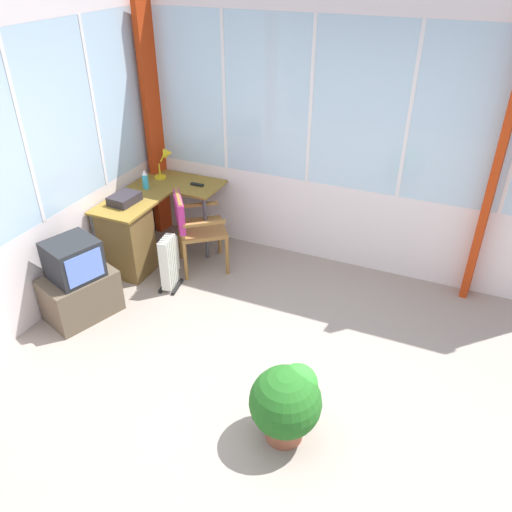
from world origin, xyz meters
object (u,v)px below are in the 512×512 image
object	(u,v)px
desk	(131,235)
desk_lamp	(166,159)
spray_bottle	(145,180)
potted_plant	(287,401)
wooden_armchair	(190,222)
paper_tray	(124,199)
tv_remote	(197,185)
space_heater	(170,262)
tv_on_stand	(78,284)

from	to	relation	value
desk	desk_lamp	xyz separation A→B (m)	(0.83, 0.02, 0.55)
spray_bottle	potted_plant	bearing A→B (deg)	-128.33
desk_lamp	wooden_armchair	size ratio (longest dim) A/B	0.38
desk	potted_plant	size ratio (longest dim) A/B	2.17
paper_tray	wooden_armchair	xyz separation A→B (m)	(0.22, -0.63, -0.24)
tv_remote	spray_bottle	bearing A→B (deg)	121.63
desk_lamp	spray_bottle	bearing A→B (deg)	175.35
desk_lamp	wooden_armchair	bearing A→B (deg)	-132.97
space_heater	paper_tray	bearing A→B (deg)	73.29
paper_tray	potted_plant	distance (m)	2.80
wooden_armchair	space_heater	size ratio (longest dim) A/B	1.50
paper_tray	tv_remote	bearing A→B (deg)	-34.61
desk_lamp	tv_remote	size ratio (longest dim) A/B	2.21
tv_on_stand	potted_plant	distance (m)	2.33
tv_remote	spray_bottle	world-z (taller)	spray_bottle
desk_lamp	paper_tray	distance (m)	0.80
spray_bottle	tv_on_stand	world-z (taller)	spray_bottle
tv_remote	wooden_armchair	bearing A→B (deg)	-160.73
tv_remote	wooden_armchair	size ratio (longest dim) A/B	0.17
paper_tray	wooden_armchair	size ratio (longest dim) A/B	0.35
wooden_armchair	space_heater	xyz separation A→B (m)	(-0.40, 0.03, -0.27)
tv_on_stand	space_heater	world-z (taller)	tv_on_stand
desk_lamp	space_heater	world-z (taller)	desk_lamp
tv_remote	spray_bottle	size ratio (longest dim) A/B	0.69
space_heater	potted_plant	distance (m)	2.17
tv_on_stand	tv_remote	bearing A→B (deg)	-13.78
space_heater	desk	bearing A→B (deg)	76.52
desk_lamp	space_heater	xyz separation A→B (m)	(-0.96, -0.57, -0.67)
tv_remote	potted_plant	size ratio (longest dim) A/B	0.25
tv_on_stand	spray_bottle	bearing A→B (deg)	3.42
desk	paper_tray	distance (m)	0.39
spray_bottle	wooden_armchair	bearing A→B (deg)	-104.78
tv_on_stand	space_heater	distance (m)	0.91
desk	paper_tray	world-z (taller)	paper_tray
space_heater	tv_on_stand	bearing A→B (deg)	144.76
desk_lamp	tv_on_stand	bearing A→B (deg)	-178.44
tv_remote	space_heater	world-z (taller)	tv_remote
tv_remote	tv_on_stand	bearing A→B (deg)	166.14
tv_remote	spray_bottle	distance (m)	0.56
spray_bottle	paper_tray	xyz separation A→B (m)	(-0.39, -0.00, -0.06)
desk	tv_on_stand	xyz separation A→B (m)	(-0.87, -0.03, -0.06)
tv_on_stand	space_heater	bearing A→B (deg)	-35.24
desk	spray_bottle	size ratio (longest dim) A/B	6.01
tv_remote	paper_tray	bearing A→B (deg)	145.31
desk	potted_plant	distance (m)	2.70
desk_lamp	tv_on_stand	xyz separation A→B (m)	(-1.70, -0.05, -0.62)
desk_lamp	potted_plant	bearing A→B (deg)	-134.14
spray_bottle	space_heater	bearing A→B (deg)	-133.36
desk_lamp	potted_plant	world-z (taller)	desk_lamp
paper_tray	potted_plant	xyz separation A→B (m)	(-1.47, -2.34, -0.46)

